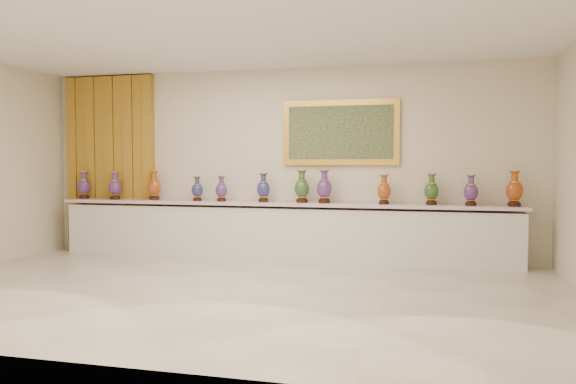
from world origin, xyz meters
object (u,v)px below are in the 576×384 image
Objects in this scene: counter at (279,232)px; vase_1 at (115,187)px; vase_2 at (154,187)px; vase_0 at (84,186)px.

vase_1 is at bearing -179.52° from counter.
vase_1 is at bearing -177.82° from vase_2.
vase_1 is (-2.83, -0.02, 0.67)m from counter.
vase_0 is at bearing 176.34° from vase_1.
counter is at bearing 0.48° from vase_1.
vase_2 reaches higher than vase_0.
counter is 15.82× the size of vase_1.
vase_1 is (0.62, -0.04, -0.00)m from vase_0.
counter is 15.06× the size of vase_2.
vase_0 is (-3.45, 0.02, 0.67)m from counter.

